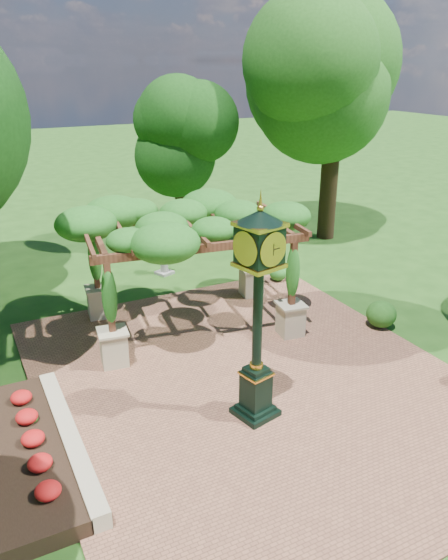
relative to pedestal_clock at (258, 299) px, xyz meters
name	(u,v)px	position (x,y,z in m)	size (l,w,h in m)	color
ground	(272,402)	(0.62, 0.28, -2.90)	(120.00, 120.00, 0.00)	#1E4714
brick_plaza	(251,380)	(0.62, 1.28, -2.88)	(10.00, 12.00, 0.04)	brown
border_wall	(70,440)	(-3.98, 0.78, -2.70)	(0.35, 5.00, 0.40)	#C6B793
flower_bed	(25,454)	(-4.88, 0.78, -2.72)	(1.50, 5.00, 0.36)	red
pedestal_clock	(258,299)	(0.00, 0.00, 0.00)	(1.14, 1.14, 4.85)	black
pergola	(189,229)	(0.54, 4.78, 0.15)	(6.35, 4.47, 3.72)	#C0B48F
sundial	(164,263)	(1.39, 9.23, -2.45)	(0.73, 0.73, 1.02)	gray
shrub_mid	(381,314)	(5.55, 2.10, -2.46)	(0.89, 0.89, 0.80)	#205217
shrub_back	(278,273)	(4.80, 6.65, -2.57)	(0.64, 0.64, 0.58)	#24691E
tree_north	(180,137)	(3.47, 12.38, 1.67)	(3.34, 3.34, 6.67)	#372216
tree_east_far	(336,86)	(9.59, 10.23, 3.62)	(5.74, 5.74, 9.46)	black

